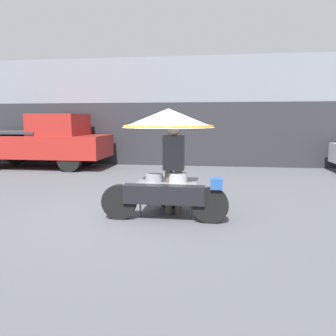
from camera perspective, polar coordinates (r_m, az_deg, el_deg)
The scene contains 5 objects.
ground_plane at distance 6.16m, azimuth -4.47°, elevation -8.14°, with size 36.00×36.00×0.00m, color #4C4F54.
shopfront_building at distance 13.55m, azimuth 2.53°, elevation 9.59°, with size 28.00×2.06×4.09m.
vendor_motorcycle_cart at distance 6.03m, azimuth 0.01°, elevation 5.70°, with size 2.23×1.70×1.96m.
vendor_person at distance 6.00m, azimuth 1.00°, elevation 0.79°, with size 0.38×0.23×1.70m.
pickup_truck at distance 12.85m, azimuth -20.96°, elevation 4.30°, with size 5.01×1.91×1.96m.
Camera 1 is at (1.28, -5.77, 1.75)m, focal length 35.00 mm.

